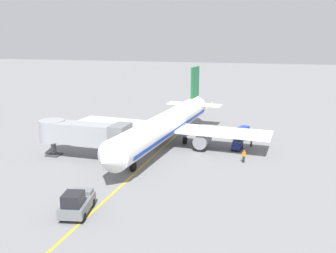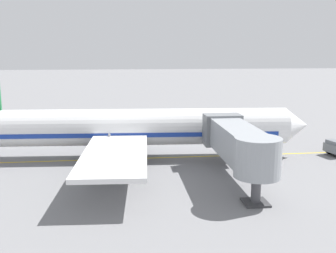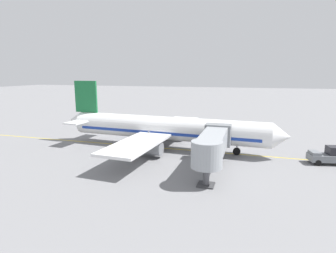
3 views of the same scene
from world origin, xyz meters
name	(u,v)px [view 2 (image 2 of 3)]	position (x,y,z in m)	size (l,w,h in m)	color
ground_plane	(121,159)	(0.00, 0.00, 0.00)	(400.00, 400.00, 0.00)	slate
gate_lead_in_line	(121,159)	(0.00, 0.00, 0.00)	(0.24, 80.00, 0.01)	gold
parked_airliner	(128,128)	(-0.22, 0.86, 3.19)	(30.26, 37.34, 10.63)	white
jet_bridge	(238,143)	(8.39, 9.79, 3.45)	(12.62, 3.50, 4.98)	#93999E
baggage_tug_lead	(121,131)	(-10.53, 0.05, 0.71)	(1.49, 2.60, 1.62)	navy
baggage_cart_front	(81,131)	(-10.46, -5.02, 0.95)	(1.96, 2.96, 1.58)	#4C4C51
baggage_cart_second_in_train	(57,131)	(-10.63, -8.08, 0.95)	(1.96, 2.96, 1.58)	#4C4C51
ground_crew_wing_walker	(105,127)	(-12.34, -2.09, 0.95)	(0.48, 0.65, 1.69)	#232328
ground_crew_loader	(161,127)	(-11.94, 5.35, 0.95)	(0.53, 0.62, 1.69)	#232328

